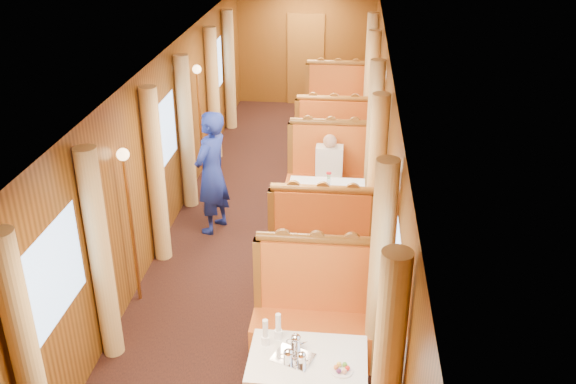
# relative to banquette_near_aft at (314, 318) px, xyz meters

# --- Properties ---
(floor) EXTENTS (3.00, 12.00, 0.01)m
(floor) POSITION_rel_banquette_near_aft_xyz_m (-0.75, 2.49, -0.42)
(floor) COLOR black
(floor) RESTS_ON ground
(ceiling) EXTENTS (3.00, 12.00, 0.01)m
(ceiling) POSITION_rel_banquette_near_aft_xyz_m (-0.75, 2.49, 2.08)
(ceiling) COLOR silver
(ceiling) RESTS_ON wall_left
(wall_far) EXTENTS (3.00, 0.01, 2.50)m
(wall_far) POSITION_rel_banquette_near_aft_xyz_m (-0.75, 8.49, 0.83)
(wall_far) COLOR brown
(wall_far) RESTS_ON floor
(wall_left) EXTENTS (0.01, 12.00, 2.50)m
(wall_left) POSITION_rel_banquette_near_aft_xyz_m (-2.25, 2.49, 0.83)
(wall_left) COLOR brown
(wall_left) RESTS_ON floor
(wall_right) EXTENTS (0.01, 12.00, 2.50)m
(wall_right) POSITION_rel_banquette_near_aft_xyz_m (0.75, 2.49, 0.83)
(wall_right) COLOR brown
(wall_right) RESTS_ON floor
(doorway_far) EXTENTS (0.80, 0.04, 2.00)m
(doorway_far) POSITION_rel_banquette_near_aft_xyz_m (-0.75, 8.46, 0.58)
(doorway_far) COLOR brown
(doorway_far) RESTS_ON floor
(banquette_near_aft) EXTENTS (1.30, 0.55, 1.34)m
(banquette_near_aft) POSITION_rel_banquette_near_aft_xyz_m (0.00, 0.00, 0.00)
(banquette_near_aft) COLOR #BD3A15
(banquette_near_aft) RESTS_ON floor
(table_mid) EXTENTS (1.05, 0.72, 0.75)m
(table_mid) POSITION_rel_banquette_near_aft_xyz_m (0.00, 2.49, -0.05)
(table_mid) COLOR white
(table_mid) RESTS_ON floor
(banquette_mid_fwd) EXTENTS (1.30, 0.55, 1.34)m
(banquette_mid_fwd) POSITION_rel_banquette_near_aft_xyz_m (0.00, 1.47, 0.00)
(banquette_mid_fwd) COLOR #BD3A15
(banquette_mid_fwd) RESTS_ON floor
(banquette_mid_aft) EXTENTS (1.30, 0.55, 1.34)m
(banquette_mid_aft) POSITION_rel_banquette_near_aft_xyz_m (0.00, 3.50, 0.00)
(banquette_mid_aft) COLOR #BD3A15
(banquette_mid_aft) RESTS_ON floor
(table_far) EXTENTS (1.05, 0.72, 0.75)m
(table_far) POSITION_rel_banquette_near_aft_xyz_m (0.00, 5.99, -0.05)
(table_far) COLOR white
(table_far) RESTS_ON floor
(banquette_far_fwd) EXTENTS (1.30, 0.55, 1.34)m
(banquette_far_fwd) POSITION_rel_banquette_near_aft_xyz_m (0.00, 4.97, 0.00)
(banquette_far_fwd) COLOR #BD3A15
(banquette_far_fwd) RESTS_ON floor
(banquette_far_aft) EXTENTS (1.30, 0.55, 1.34)m
(banquette_far_aft) POSITION_rel_banquette_near_aft_xyz_m (0.00, 7.00, 0.00)
(banquette_far_aft) COLOR #BD3A15
(banquette_far_aft) RESTS_ON floor
(tea_tray) EXTENTS (0.41, 0.36, 0.01)m
(tea_tray) POSITION_rel_banquette_near_aft_xyz_m (-0.13, -1.03, 0.33)
(tea_tray) COLOR silver
(tea_tray) RESTS_ON table_near
(teapot_left) EXTENTS (0.16, 0.12, 0.12)m
(teapot_left) POSITION_rel_banquette_near_aft_xyz_m (-0.16, -1.11, 0.39)
(teapot_left) COLOR silver
(teapot_left) RESTS_ON tea_tray
(teapot_right) EXTENTS (0.16, 0.13, 0.11)m
(teapot_right) POSITION_rel_banquette_near_aft_xyz_m (-0.05, -1.12, 0.38)
(teapot_right) COLOR silver
(teapot_right) RESTS_ON tea_tray
(teapot_back) EXTENTS (0.17, 0.13, 0.13)m
(teapot_back) POSITION_rel_banquette_near_aft_xyz_m (-0.12, -0.92, 0.39)
(teapot_back) COLOR silver
(teapot_back) RESTS_ON tea_tray
(fruit_plate) EXTENTS (0.20, 0.20, 0.05)m
(fruit_plate) POSITION_rel_banquette_near_aft_xyz_m (0.30, -1.15, 0.35)
(fruit_plate) COLOR white
(fruit_plate) RESTS_ON table_near
(cup_inboard) EXTENTS (0.08, 0.08, 0.26)m
(cup_inboard) POSITION_rel_banquette_near_aft_xyz_m (-0.40, -0.86, 0.43)
(cup_inboard) COLOR white
(cup_inboard) RESTS_ON table_near
(cup_outboard) EXTENTS (0.08, 0.08, 0.26)m
(cup_outboard) POSITION_rel_banquette_near_aft_xyz_m (-0.29, -0.77, 0.43)
(cup_outboard) COLOR white
(cup_outboard) RESTS_ON table_near
(rose_vase_mid) EXTENTS (0.06, 0.06, 0.36)m
(rose_vase_mid) POSITION_rel_banquette_near_aft_xyz_m (0.03, 2.47, 0.50)
(rose_vase_mid) COLOR silver
(rose_vase_mid) RESTS_ON table_mid
(rose_vase_far) EXTENTS (0.06, 0.06, 0.36)m
(rose_vase_far) POSITION_rel_banquette_near_aft_xyz_m (0.03, 5.97, 0.50)
(rose_vase_far) COLOR silver
(rose_vase_far) RESTS_ON table_far
(window_left_near) EXTENTS (0.01, 1.20, 0.90)m
(window_left_near) POSITION_rel_banquette_near_aft_xyz_m (-2.24, -1.01, 1.03)
(window_left_near) COLOR #86ADDE
(window_left_near) RESTS_ON wall_left
(curtain_left_near_a) EXTENTS (0.22, 0.22, 2.35)m
(curtain_left_near_a) POSITION_rel_banquette_near_aft_xyz_m (-2.13, -1.79, 0.75)
(curtain_left_near_a) COLOR #DDB871
(curtain_left_near_a) RESTS_ON floor
(curtain_left_near_b) EXTENTS (0.22, 0.22, 2.35)m
(curtain_left_near_b) POSITION_rel_banquette_near_aft_xyz_m (-2.13, -0.23, 0.75)
(curtain_left_near_b) COLOR #DDB871
(curtain_left_near_b) RESTS_ON floor
(window_right_near) EXTENTS (0.01, 1.20, 0.90)m
(window_right_near) POSITION_rel_banquette_near_aft_xyz_m (0.74, -1.01, 1.03)
(window_right_near) COLOR #86ADDE
(window_right_near) RESTS_ON wall_right
(curtain_right_near_b) EXTENTS (0.22, 0.22, 2.35)m
(curtain_right_near_b) POSITION_rel_banquette_near_aft_xyz_m (0.63, -0.23, 0.75)
(curtain_right_near_b) COLOR #DDB871
(curtain_right_near_b) RESTS_ON floor
(window_left_mid) EXTENTS (0.01, 1.20, 0.90)m
(window_left_mid) POSITION_rel_banquette_near_aft_xyz_m (-2.24, 2.49, 1.03)
(window_left_mid) COLOR #86ADDE
(window_left_mid) RESTS_ON wall_left
(curtain_left_mid_a) EXTENTS (0.22, 0.22, 2.35)m
(curtain_left_mid_a) POSITION_rel_banquette_near_aft_xyz_m (-2.13, 1.71, 0.75)
(curtain_left_mid_a) COLOR #DDB871
(curtain_left_mid_a) RESTS_ON floor
(curtain_left_mid_b) EXTENTS (0.22, 0.22, 2.35)m
(curtain_left_mid_b) POSITION_rel_banquette_near_aft_xyz_m (-2.13, 3.27, 0.75)
(curtain_left_mid_b) COLOR #DDB871
(curtain_left_mid_b) RESTS_ON floor
(window_right_mid) EXTENTS (0.01, 1.20, 0.90)m
(window_right_mid) POSITION_rel_banquette_near_aft_xyz_m (0.74, 2.49, 1.03)
(window_right_mid) COLOR #86ADDE
(window_right_mid) RESTS_ON wall_right
(curtain_right_mid_a) EXTENTS (0.22, 0.22, 2.35)m
(curtain_right_mid_a) POSITION_rel_banquette_near_aft_xyz_m (0.63, 1.71, 0.75)
(curtain_right_mid_a) COLOR #DDB871
(curtain_right_mid_a) RESTS_ON floor
(curtain_right_mid_b) EXTENTS (0.22, 0.22, 2.35)m
(curtain_right_mid_b) POSITION_rel_banquette_near_aft_xyz_m (0.63, 3.27, 0.75)
(curtain_right_mid_b) COLOR #DDB871
(curtain_right_mid_b) RESTS_ON floor
(window_left_far) EXTENTS (0.01, 1.20, 0.90)m
(window_left_far) POSITION_rel_banquette_near_aft_xyz_m (-2.24, 5.99, 1.03)
(window_left_far) COLOR #86ADDE
(window_left_far) RESTS_ON wall_left
(curtain_left_far_a) EXTENTS (0.22, 0.22, 2.35)m
(curtain_left_far_a) POSITION_rel_banquette_near_aft_xyz_m (-2.13, 5.21, 0.75)
(curtain_left_far_a) COLOR #DDB871
(curtain_left_far_a) RESTS_ON floor
(curtain_left_far_b) EXTENTS (0.22, 0.22, 2.35)m
(curtain_left_far_b) POSITION_rel_banquette_near_aft_xyz_m (-2.13, 6.77, 0.75)
(curtain_left_far_b) COLOR #DDB871
(curtain_left_far_b) RESTS_ON floor
(window_right_far) EXTENTS (0.01, 1.20, 0.90)m
(window_right_far) POSITION_rel_banquette_near_aft_xyz_m (0.74, 5.99, 1.03)
(window_right_far) COLOR #86ADDE
(window_right_far) RESTS_ON wall_right
(curtain_right_far_a) EXTENTS (0.22, 0.22, 2.35)m
(curtain_right_far_a) POSITION_rel_banquette_near_aft_xyz_m (0.63, 5.21, 0.75)
(curtain_right_far_a) COLOR #DDB871
(curtain_right_far_a) RESTS_ON floor
(curtain_right_far_b) EXTENTS (0.22, 0.22, 2.35)m
(curtain_right_far_b) POSITION_rel_banquette_near_aft_xyz_m (0.63, 6.77, 0.75)
(curtain_right_far_b) COLOR #DDB871
(curtain_right_far_b) RESTS_ON floor
(sconce_left_fore) EXTENTS (0.14, 0.14, 1.95)m
(sconce_left_fore) POSITION_rel_banquette_near_aft_xyz_m (-2.15, 0.74, 0.96)
(sconce_left_fore) COLOR #BF8C3F
(sconce_left_fore) RESTS_ON floor
(sconce_right_fore) EXTENTS (0.14, 0.14, 1.95)m
(sconce_right_fore) POSITION_rel_banquette_near_aft_xyz_m (0.65, 0.74, 0.96)
(sconce_right_fore) COLOR #BF8C3F
(sconce_right_fore) RESTS_ON floor
(sconce_left_aft) EXTENTS (0.14, 0.14, 1.95)m
(sconce_left_aft) POSITION_rel_banquette_near_aft_xyz_m (-2.15, 4.24, 0.96)
(sconce_left_aft) COLOR #BF8C3F
(sconce_left_aft) RESTS_ON floor
(sconce_right_aft) EXTENTS (0.14, 0.14, 1.95)m
(sconce_right_aft) POSITION_rel_banquette_near_aft_xyz_m (0.65, 4.24, 0.96)
(sconce_right_aft) COLOR #BF8C3F
(sconce_right_aft) RESTS_ON floor
(steward) EXTENTS (0.63, 0.76, 1.78)m
(steward) POSITION_rel_banquette_near_aft_xyz_m (-1.60, 2.52, 0.47)
(steward) COLOR navy
(steward) RESTS_ON floor
(passenger) EXTENTS (0.40, 0.44, 0.76)m
(passenger) POSITION_rel_banquette_near_aft_xyz_m (-0.00, 3.30, 0.32)
(passenger) COLOR beige
(passenger) RESTS_ON banquette_mid_aft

